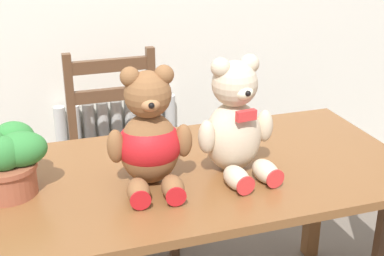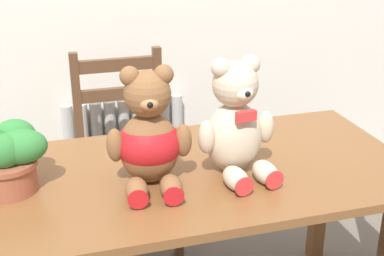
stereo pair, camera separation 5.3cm
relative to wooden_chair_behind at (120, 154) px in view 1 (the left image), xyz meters
The scene contains 6 objects.
radiator 0.38m from the wooden_chair_behind, 81.23° to the left, with size 0.65×0.10×0.60m.
dining_table 0.78m from the wooden_chair_behind, 82.01° to the right, with size 1.51×0.76×0.72m.
wooden_chair_behind is the anchor object (origin of this frame).
teddy_bear_left 0.90m from the wooden_chair_behind, 92.93° to the right, with size 0.27×0.29×0.38m.
teddy_bear_right 0.95m from the wooden_chair_behind, 73.06° to the right, with size 0.28×0.28×0.39m.
potted_plant 0.95m from the wooden_chair_behind, 123.78° to the right, with size 0.26×0.21×0.23m.
Camera 1 is at (-0.50, -1.15, 1.54)m, focal length 50.00 mm.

